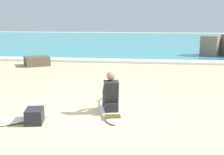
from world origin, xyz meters
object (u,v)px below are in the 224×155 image
Objects in this scene: surfboard_main at (110,107)px; shoreline_rock at (37,61)px; surfboard_spare_near at (5,121)px; surfer_seated at (111,95)px; beach_bag at (35,116)px.

shoreline_rock is (-4.43, 6.19, 0.17)m from surfboard_main.
surfboard_spare_near is (-2.15, -1.29, 0.00)m from surfboard_main.
surfer_seated reaches higher than beach_bag.
surfer_seated is at bearing -55.26° from shoreline_rock.
surfboard_main is 2.26× the size of shoreline_rock.
surfer_seated reaches higher than surfboard_main.
surfer_seated is at bearing 31.19° from beach_bag.
shoreline_rock is (-2.28, 7.48, 0.17)m from surfboard_spare_near.
surfboard_main is 1.92m from beach_bag.
surfboard_main is 7.61m from shoreline_rock.
beach_bag reaches higher than surfboard_main.
surfer_seated is 1.83m from beach_bag.
shoreline_rock is at bearing 125.56° from surfboard_main.
shoreline_rock reaches higher than surfboard_spare_near.
shoreline_rock is 7.96m from beach_bag.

